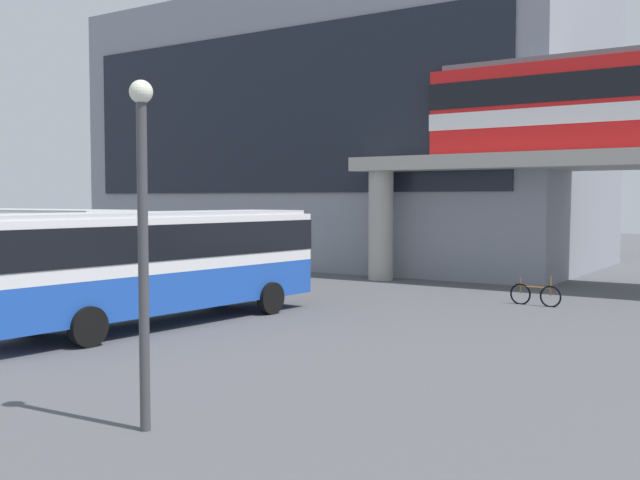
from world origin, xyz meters
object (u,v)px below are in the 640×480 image
at_px(bus_main, 155,255).
at_px(bus_secondary, 10,243).
at_px(bicycle_brown, 535,295).
at_px(station_building, 345,136).

height_order(bus_main, bus_secondary, same).
bearing_deg(bicycle_brown, station_building, 141.01).
distance_m(bus_secondary, bicycle_brown, 18.74).
height_order(bus_main, bicycle_brown, bus_main).
relative_size(station_building, bus_secondary, 2.47).
bearing_deg(station_building, bicycle_brown, -38.99).
bearing_deg(bus_secondary, station_building, 85.66).
bearing_deg(bicycle_brown, bus_main, -128.47).
height_order(bus_secondary, bicycle_brown, bus_secondary).
bearing_deg(station_building, bus_secondary, -94.34).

